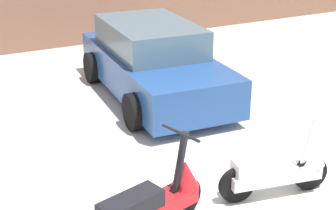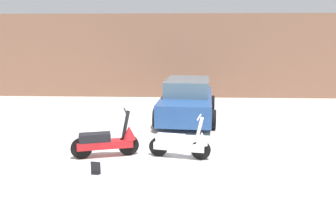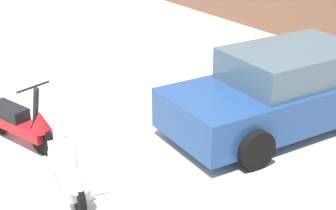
{
  "view_description": "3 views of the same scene",
  "coord_description": "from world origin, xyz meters",
  "px_view_note": "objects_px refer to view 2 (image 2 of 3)",
  "views": [
    {
      "loc": [
        -3.15,
        -3.82,
        3.43
      ],
      "look_at": [
        -0.07,
        2.03,
        0.74
      ],
      "focal_mm": 55.0,
      "sensor_mm": 36.0,
      "label": 1
    },
    {
      "loc": [
        0.59,
        -6.75,
        2.73
      ],
      "look_at": [
        0.21,
        2.22,
        0.87
      ],
      "focal_mm": 35.0,
      "sensor_mm": 36.0,
      "label": 2
    },
    {
      "loc": [
        6.03,
        -1.89,
        3.85
      ],
      "look_at": [
        0.21,
        2.28,
        0.66
      ],
      "focal_mm": 55.0,
      "sensor_mm": 36.0,
      "label": 3
    }
  ],
  "objects_px": {
    "scooter_front_left": "(108,140)",
    "scooter_front_right": "(182,143)",
    "car_rear_left": "(187,100)",
    "placard_near_left_scooter": "(96,169)"
  },
  "relations": [
    {
      "from": "scooter_front_left",
      "to": "scooter_front_right",
      "type": "bearing_deg",
      "value": -15.83
    },
    {
      "from": "scooter_front_left",
      "to": "car_rear_left",
      "type": "bearing_deg",
      "value": 48.41
    },
    {
      "from": "scooter_front_right",
      "to": "placard_near_left_scooter",
      "type": "xyz_separation_m",
      "value": [
        -1.75,
        -0.99,
        -0.24
      ]
    },
    {
      "from": "scooter_front_left",
      "to": "car_rear_left",
      "type": "height_order",
      "value": "car_rear_left"
    },
    {
      "from": "car_rear_left",
      "to": "placard_near_left_scooter",
      "type": "height_order",
      "value": "car_rear_left"
    },
    {
      "from": "scooter_front_left",
      "to": "placard_near_left_scooter",
      "type": "bearing_deg",
      "value": -107.34
    },
    {
      "from": "car_rear_left",
      "to": "placard_near_left_scooter",
      "type": "xyz_separation_m",
      "value": [
        -1.92,
        -4.78,
        -0.52
      ]
    },
    {
      "from": "scooter_front_right",
      "to": "placard_near_left_scooter",
      "type": "relative_size",
      "value": 5.49
    },
    {
      "from": "scooter_front_left",
      "to": "scooter_front_right",
      "type": "distance_m",
      "value": 1.71
    },
    {
      "from": "scooter_front_right",
      "to": "car_rear_left",
      "type": "height_order",
      "value": "car_rear_left"
    }
  ]
}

